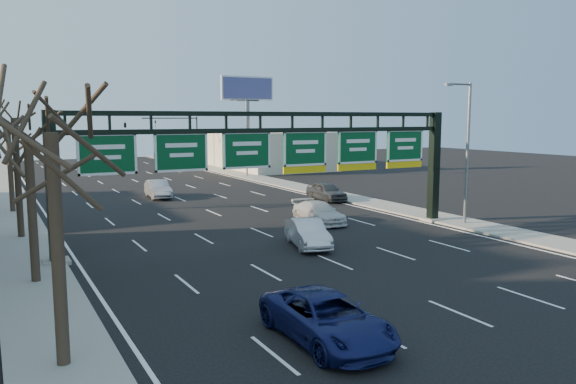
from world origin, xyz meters
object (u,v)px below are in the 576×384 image
sign_gantry (279,157)px  car_white_wagon (319,213)px  car_silver_sedan (307,233)px  car_blue_suv (327,318)px

sign_gantry → car_white_wagon: (4.46, 2.96, -3.94)m
sign_gantry → car_silver_sedan: bearing=-81.3°
sign_gantry → car_white_wagon: 6.65m
sign_gantry → car_blue_suv: (-5.59, -13.87, -3.90)m
car_white_wagon → car_silver_sedan: bearing=-125.2°
sign_gantry → car_white_wagon: size_ratio=5.16×
car_blue_suv → car_white_wagon: bearing=59.4°
car_blue_suv → car_silver_sedan: same height
sign_gantry → car_silver_sedan: 4.66m
car_white_wagon → car_blue_suv: bearing=-119.5°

